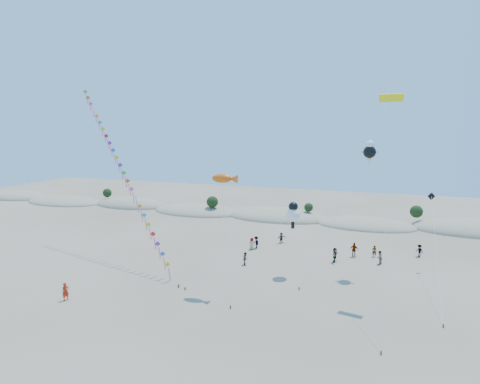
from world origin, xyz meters
The scene contains 10 objects.
ground centered at (0.00, 0.00, 0.00)m, with size 160.00×160.00×0.00m, color #786853.
dune_ridge centered at (1.06, 45.14, 0.11)m, with size 145.30×11.49×5.57m.
kite_train centered at (-13.64, 17.58, 11.61)m, with size 22.82×14.54×22.36m.
fish_kite centered at (2.93, 11.50, 11.52)m, with size 3.63×4.94×12.03m.
cartoon_kite_low centered at (8.66, 17.91, 7.08)m, with size 10.30×9.17×8.38m.
cartoon_kite_high centered at (16.44, 21.73, 13.99)m, with size 7.15×9.01×15.17m.
parafoil_kite centered at (18.26, 15.75, 18.99)m, with size 2.24×12.90×19.81m.
dark_kite centered at (23.48, 20.53, 5.91)m, with size 0.90×16.11×9.06m.
flyer_foreground centered at (-10.62, 3.59, 0.88)m, with size 0.65×0.42×1.77m, color #B5220E.
beachgoers centered at (10.79, 25.48, 0.85)m, with size 22.46×11.61×1.88m.
Camera 1 is at (17.37, -25.63, 16.76)m, focal length 30.00 mm.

